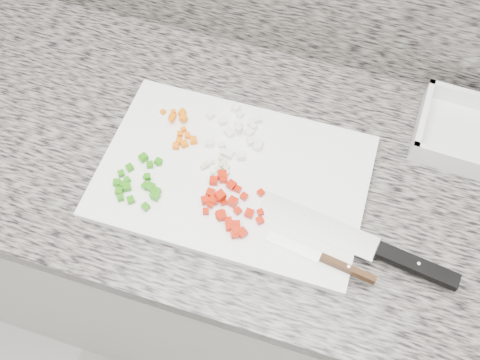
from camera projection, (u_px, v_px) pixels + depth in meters
The scene contains 11 objects.
cabinet at pixel (242, 251), 1.45m from camera, with size 3.92×0.62×0.86m, color beige.
countertop at pixel (242, 162), 1.06m from camera, with size 3.96×0.64×0.04m, color slate.
cutting_board at pixel (233, 176), 1.01m from camera, with size 0.50×0.33×0.02m, color white.
carrot_pile at pixel (181, 128), 1.05m from camera, with size 0.10×0.10×0.02m.
onion_pile at pixel (239, 134), 1.04m from camera, with size 0.13×0.13×0.02m.
green_pepper_pile at pixel (141, 182), 0.99m from camera, with size 0.10×0.11×0.02m.
red_pepper_pile at pixel (228, 205), 0.96m from camera, with size 0.12×0.13×0.02m.
garlic_pile at pixel (219, 167), 1.01m from camera, with size 0.06×0.05×0.01m.
chef_knife at pixel (382, 251), 0.92m from camera, with size 0.36×0.09×0.02m.
paring_knife at pixel (334, 263), 0.91m from camera, with size 0.20×0.04×0.02m.
tray at pixel (479, 138), 1.05m from camera, with size 0.25×0.19×0.05m.
Camera 1 is at (0.17, 0.90, 1.78)m, focal length 40.00 mm.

